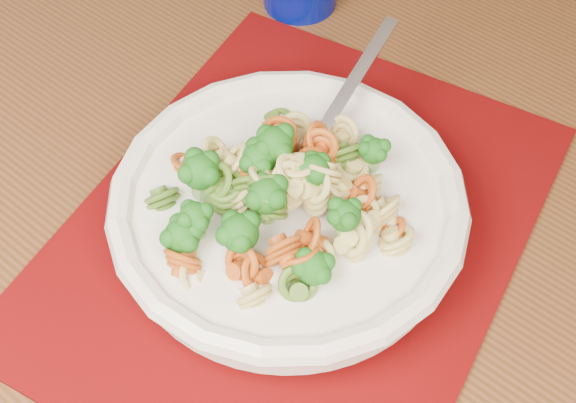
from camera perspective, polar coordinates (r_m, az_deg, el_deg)
name	(u,v)px	position (r m, az deg, el deg)	size (l,w,h in m)	color
dining_table	(268,255)	(0.76, -1.40, -3.82)	(1.52, 1.26, 0.76)	#5A3219
placemat	(296,231)	(0.64, 0.54, -2.08)	(0.42, 0.33, 0.00)	#560305
pasta_bowl	(288,209)	(0.61, 0.00, -0.52)	(0.27, 0.27, 0.05)	silver
pasta_broccoli_heap	(288,197)	(0.60, 0.00, 0.35)	(0.23, 0.23, 0.06)	#D7BD6A
fork	(308,155)	(0.62, 1.41, 3.34)	(0.19, 0.02, 0.01)	silver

